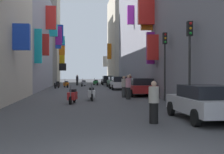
{
  "coord_description": "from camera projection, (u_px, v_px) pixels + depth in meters",
  "views": [
    {
      "loc": [
        -1.0,
        -5.7,
        1.79
      ],
      "look_at": [
        2.7,
        28.88,
        1.43
      ],
      "focal_mm": 49.18,
      "sensor_mm": 36.0,
      "label": 1
    }
  ],
  "objects": [
    {
      "name": "building_left_mid_b",
      "position": [
        37.0,
        28.0,
        50.36
      ],
      "size": [
        7.25,
        9.29,
        18.62
      ],
      "color": "slate",
      "rests_on": "ground"
    },
    {
      "name": "scooter_orange",
      "position": [
        66.0,
        84.0,
        39.62
      ],
      "size": [
        0.77,
        1.86,
        1.13
      ],
      "color": "orange",
      "rests_on": "ground"
    },
    {
      "name": "scooter_silver",
      "position": [
        83.0,
        83.0,
        43.62
      ],
      "size": [
        0.77,
        1.88,
        1.13
      ],
      "color": "#ADADB2",
      "rests_on": "ground"
    },
    {
      "name": "scooter_black",
      "position": [
        57.0,
        85.0,
        37.85
      ],
      "size": [
        0.66,
        1.82,
        1.13
      ],
      "color": "black",
      "rests_on": "ground"
    },
    {
      "name": "scooter_green",
      "position": [
        96.0,
        82.0,
        48.21
      ],
      "size": [
        0.78,
        1.9,
        1.13
      ],
      "color": "#287F3D",
      "rests_on": "ground"
    },
    {
      "name": "parked_car_black",
      "position": [
        107.0,
        80.0,
        49.8
      ],
      "size": [
        1.91,
        4.29,
        1.48
      ],
      "color": "black",
      "rests_on": "ground"
    },
    {
      "name": "parked_car_silver",
      "position": [
        205.0,
        101.0,
        11.82
      ],
      "size": [
        2.01,
        4.23,
        1.36
      ],
      "color": "#B7B7BC",
      "rests_on": "ground"
    },
    {
      "name": "ground_plane",
      "position": [
        88.0,
        89.0,
        35.62
      ],
      "size": [
        140.0,
        140.0,
        0.0
      ],
      "primitive_type": "plane",
      "color": "#424244"
    },
    {
      "name": "pedestrian_near_right",
      "position": [
        124.0,
        87.0,
        23.24
      ],
      "size": [
        0.44,
        0.44,
        1.64
      ],
      "color": "#343434",
      "rests_on": "ground"
    },
    {
      "name": "pedestrian_crossing",
      "position": [
        130.0,
        82.0,
        32.05
      ],
      "size": [
        0.41,
        0.41,
        1.77
      ],
      "color": "black",
      "rests_on": "ground"
    },
    {
      "name": "pedestrian_far_away",
      "position": [
        128.0,
        87.0,
        21.53
      ],
      "size": [
        0.49,
        0.49,
        1.72
      ],
      "color": "black",
      "rests_on": "ground"
    },
    {
      "name": "parked_car_white",
      "position": [
        119.0,
        83.0,
        34.8
      ],
      "size": [
        1.95,
        4.24,
        1.48
      ],
      "color": "white",
      "rests_on": "ground"
    },
    {
      "name": "pedestrian_mid_street",
      "position": [
        77.0,
        80.0,
        47.34
      ],
      "size": [
        0.48,
        0.48,
        1.65
      ],
      "color": "black",
      "rests_on": "ground"
    },
    {
      "name": "parked_car_green",
      "position": [
        115.0,
        82.0,
        41.1
      ],
      "size": [
        1.89,
        4.42,
        1.4
      ],
      "color": "#236638",
      "rests_on": "ground"
    },
    {
      "name": "pedestrian_near_left",
      "position": [
        154.0,
        102.0,
        11.05
      ],
      "size": [
        0.43,
        0.43,
        1.54
      ],
      "color": "black",
      "rests_on": "ground"
    },
    {
      "name": "building_left_mid_a",
      "position": [
        19.0,
        38.0,
        35.86
      ],
      "size": [
        7.23,
        19.91,
        12.07
      ],
      "color": "gray",
      "rests_on": "ground"
    },
    {
      "name": "building_right_far",
      "position": [
        126.0,
        40.0,
        58.97
      ],
      "size": [
        7.06,
        14.57,
        16.61
      ],
      "color": "#BCB29E",
      "rests_on": "ground"
    },
    {
      "name": "parked_car_red",
      "position": [
        140.0,
        87.0,
        24.89
      ],
      "size": [
        2.03,
        4.29,
        1.43
      ],
      "color": "#B21E1E",
      "rests_on": "ground"
    },
    {
      "name": "building_left_mid_c",
      "position": [
        43.0,
        31.0,
        59.74
      ],
      "size": [
        7.39,
        9.59,
        20.32
      ],
      "color": "#BCB29E",
      "rests_on": "ground"
    },
    {
      "name": "traffic_light_near_corner",
      "position": [
        190.0,
        50.0,
        15.59
      ],
      "size": [
        0.26,
        0.34,
        4.47
      ],
      "color": "#2D2D2D",
      "rests_on": "ground"
    },
    {
      "name": "scooter_red",
      "position": [
        72.0,
        96.0,
        18.5
      ],
      "size": [
        0.61,
        1.79,
        1.13
      ],
      "color": "red",
      "rests_on": "ground"
    },
    {
      "name": "traffic_light_far_corner",
      "position": [
        165.0,
        55.0,
        20.17
      ],
      "size": [
        0.26,
        0.34,
        4.5
      ],
      "color": "#2D2D2D",
      "rests_on": "ground"
    },
    {
      "name": "scooter_white",
      "position": [
        92.0,
        93.0,
        20.72
      ],
      "size": [
        0.44,
        1.76,
        1.13
      ],
      "color": "silver",
      "rests_on": "ground"
    }
  ]
}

